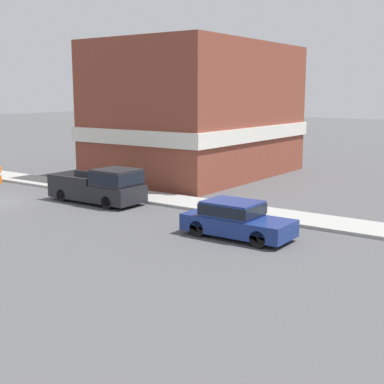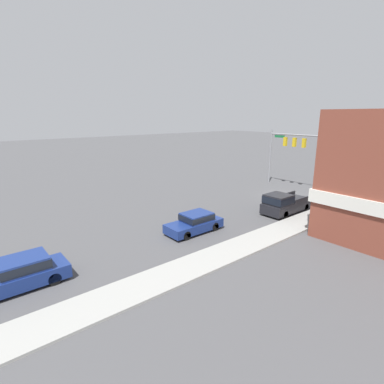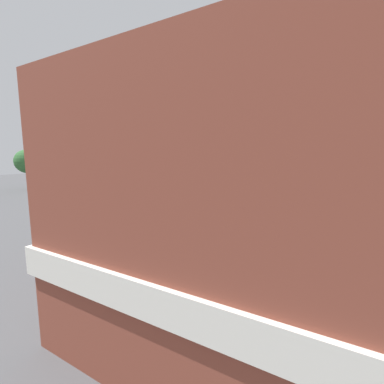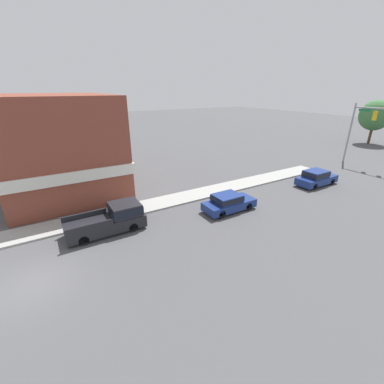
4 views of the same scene
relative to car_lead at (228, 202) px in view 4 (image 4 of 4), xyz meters
The scene contains 8 objects.
ground_plane 14.09m from the car_lead, 83.42° to the right, with size 200.00×200.00×0.00m, color #4C4C4F.
sidewalk_curb 14.57m from the car_lead, 106.31° to the right, with size 2.40×60.00×0.14m.
far_signal_assembly 23.58m from the car_lead, 92.95° to the left, with size 8.10×0.49×7.64m.
car_lead is the anchor object (origin of this frame).
car_second_ahead 11.60m from the car_lead, 90.58° to the left, with size 1.87×4.62×1.57m.
pickup_truck_parked 9.09m from the car_lead, 100.67° to the right, with size 2.01×5.29×1.87m.
corner_brick_building 16.96m from the car_lead, 140.06° to the right, with size 14.16×9.86×8.87m.
backdrop_tree_left_far 40.28m from the car_lead, 102.49° to the left, with size 5.14×5.14×7.50m.
Camera 4 is at (13.21, 1.64, 9.39)m, focal length 24.00 mm.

